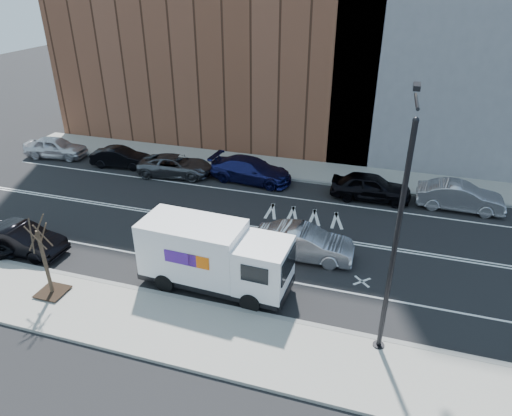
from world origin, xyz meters
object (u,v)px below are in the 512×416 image
Objects in this scene: far_parked_b at (121,157)px; far_parked_a at (56,147)px; fedex_van at (214,256)px; driving_sedan at (304,243)px.

far_parked_a is at bearing 82.20° from far_parked_b.
fedex_van is 1.40× the size of driving_sedan.
driving_sedan is (21.03, -7.99, 0.01)m from far_parked_a.
driving_sedan is (3.35, 3.54, -0.82)m from fedex_van.
far_parked_b is at bearing -99.29° from far_parked_a.
driving_sedan is (15.23, -7.79, 0.11)m from far_parked_b.
far_parked_a is at bearing 149.54° from fedex_van.
far_parked_b is at bearing 139.00° from fedex_van.
fedex_van is 4.94m from driving_sedan.
fedex_van reaches higher than far_parked_b.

